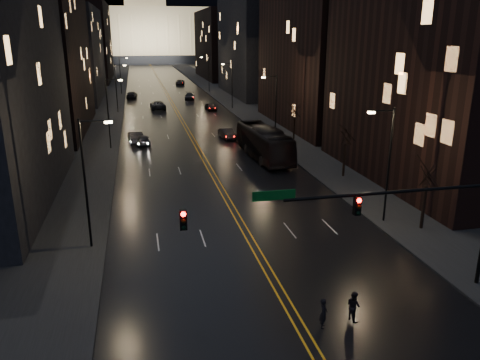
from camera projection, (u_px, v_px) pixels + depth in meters
ground at (289, 308)px, 25.13m from camera, size 900.00×900.00×0.00m
road at (160, 82)px, 146.42m from camera, size 20.00×320.00×0.02m
sidewalk_left at (114, 83)px, 143.55m from camera, size 8.00×320.00×0.16m
sidewalk_right at (204, 81)px, 149.26m from camera, size 8.00×320.00×0.16m
center_line at (160, 82)px, 146.42m from camera, size 0.62×320.00×0.01m
building_left_mid at (36, 35)px, 67.08m from camera, size 12.00×30.00×28.00m
building_left_far at (71, 54)px, 103.73m from camera, size 12.00×34.00×20.00m
building_left_dist at (89, 42)px, 147.92m from camera, size 12.00×40.00×24.00m
building_right_near at (438, 58)px, 44.52m from camera, size 12.00×26.00×24.00m
building_right_tall at (323, 1)px, 70.44m from camera, size 12.00×30.00×38.00m
building_right_mid at (255, 40)px, 111.40m from camera, size 12.00×34.00×26.00m
building_right_dist at (220, 45)px, 156.78m from camera, size 12.00×40.00×22.00m
capitol at (147, 29)px, 253.31m from camera, size 90.00×50.00×58.50m
traffic_signal at (398, 211)px, 24.82m from camera, size 17.29×0.45×7.00m
streetlamp_right_near at (387, 160)px, 35.16m from camera, size 2.13×0.25×9.00m
streetlamp_left_near at (88, 177)px, 30.75m from camera, size 2.13×0.25×9.00m
streetlamp_right_mid at (275, 104)px, 63.15m from camera, size 2.13×0.25×9.00m
streetlamp_left_mid at (109, 110)px, 58.74m from camera, size 2.13×0.25×9.00m
streetlamp_right_far at (231, 83)px, 91.14m from camera, size 2.13×0.25×9.00m
streetlamp_left_far at (117, 86)px, 86.73m from camera, size 2.13×0.25×9.00m
streetlamp_right_dist at (208, 72)px, 119.13m from camera, size 2.13×0.25×9.00m
streetlamp_left_dist at (121, 73)px, 114.72m from camera, size 2.13×0.25×9.00m
tree_right_near at (428, 172)px, 33.91m from camera, size 2.40×2.40×6.65m
tree_right_mid at (346, 134)px, 46.97m from camera, size 2.40×2.40×6.65m
tree_right_far at (295, 110)px, 61.90m from camera, size 2.40×2.40×6.65m
bus at (264, 142)px, 55.45m from camera, size 3.86×13.53×3.73m
oncoming_car_a at (143, 140)px, 62.08m from camera, size 2.13×4.46×1.47m
oncoming_car_b at (135, 137)px, 63.46m from camera, size 2.27×5.12×1.63m
oncoming_car_c at (158, 105)px, 92.28m from camera, size 3.02×6.04×1.64m
oncoming_car_d at (132, 95)px, 108.61m from camera, size 2.69×5.55×1.56m
receding_car_a at (227, 134)px, 65.97m from camera, size 2.10×4.55×1.44m
receding_car_b at (211, 107)px, 91.04m from camera, size 2.07×4.32×1.42m
receding_car_c at (190, 96)px, 106.07m from camera, size 2.82×5.51×1.53m
receding_car_d at (180, 82)px, 138.09m from camera, size 3.14×5.67×1.50m
pedestrian_a at (323, 313)px, 23.25m from camera, size 0.59×0.70×1.62m
pedestrian_b at (354, 306)px, 23.89m from camera, size 0.64×0.88×1.63m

